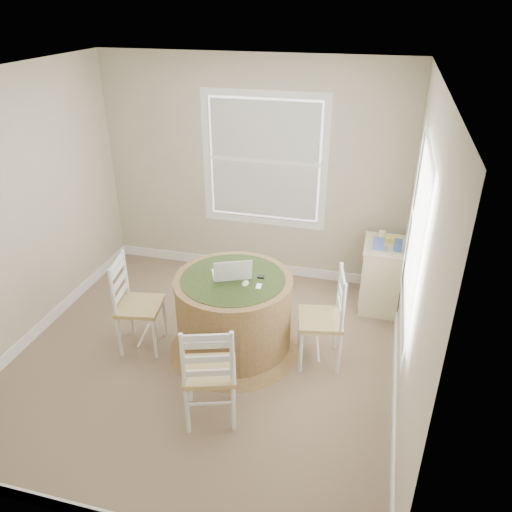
% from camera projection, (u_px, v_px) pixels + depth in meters
% --- Properties ---
extents(room, '(3.64, 3.64, 2.64)m').
position_uv_depth(room, '(222.00, 231.00, 4.35)').
color(room, '#8A7357').
rests_on(room, ground).
extents(round_table, '(1.30, 1.30, 0.80)m').
position_uv_depth(round_table, '(234.00, 311.00, 4.78)').
color(round_table, olive).
rests_on(round_table, ground).
extents(chair_left, '(0.46, 0.48, 0.95)m').
position_uv_depth(chair_left, '(140.00, 305.00, 4.80)').
color(chair_left, white).
rests_on(chair_left, ground).
extents(chair_near, '(0.52, 0.51, 0.95)m').
position_uv_depth(chair_near, '(210.00, 370.00, 3.97)').
color(chair_near, white).
rests_on(chair_near, ground).
extents(chair_right, '(0.47, 0.49, 0.95)m').
position_uv_depth(chair_right, '(320.00, 319.00, 4.60)').
color(chair_right, white).
rests_on(chair_right, ground).
extents(laptop, '(0.44, 0.42, 0.24)m').
position_uv_depth(laptop, '(232.00, 273.00, 4.63)').
color(laptop, white).
rests_on(laptop, round_table).
extents(mouse, '(0.07, 0.11, 0.03)m').
position_uv_depth(mouse, '(245.00, 283.00, 4.51)').
color(mouse, white).
rests_on(mouse, round_table).
extents(phone, '(0.05, 0.09, 0.02)m').
position_uv_depth(phone, '(259.00, 287.00, 4.48)').
color(phone, '#B7BABF').
rests_on(phone, round_table).
extents(keys, '(0.06, 0.06, 0.02)m').
position_uv_depth(keys, '(261.00, 277.00, 4.62)').
color(keys, black).
rests_on(keys, round_table).
extents(corner_chest, '(0.44, 0.59, 0.77)m').
position_uv_depth(corner_chest, '(381.00, 276.00, 5.48)').
color(corner_chest, beige).
rests_on(corner_chest, ground).
extents(tissue_box, '(0.12, 0.12, 0.10)m').
position_uv_depth(tissue_box, '(378.00, 244.00, 5.20)').
color(tissue_box, '#5060B7').
rests_on(tissue_box, corner_chest).
extents(box_yellow, '(0.15, 0.10, 0.06)m').
position_uv_depth(box_yellow, '(391.00, 240.00, 5.33)').
color(box_yellow, '#DBD04D').
rests_on(box_yellow, corner_chest).
extents(box_blue, '(0.08, 0.08, 0.12)m').
position_uv_depth(box_blue, '(398.00, 245.00, 5.14)').
color(box_blue, '#315193').
rests_on(box_blue, corner_chest).
extents(cup_cream, '(0.07, 0.07, 0.09)m').
position_uv_depth(cup_cream, '(382.00, 235.00, 5.40)').
color(cup_cream, beige).
rests_on(cup_cream, corner_chest).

